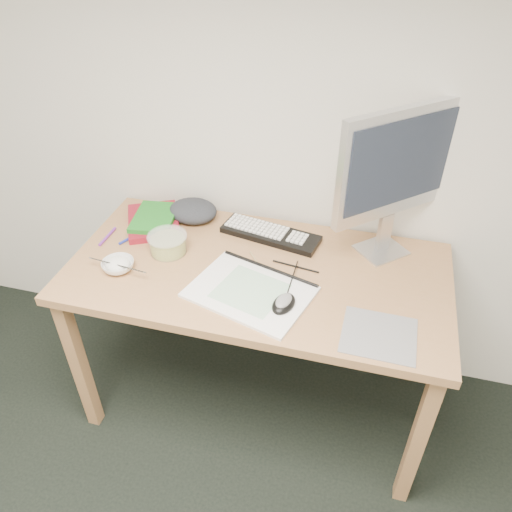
{
  "coord_description": "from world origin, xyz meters",
  "views": [
    {
      "loc": [
        0.44,
        0.04,
        1.9
      ],
      "look_at": [
        0.08,
        1.41,
        0.83
      ],
      "focal_mm": 35.0,
      "sensor_mm": 36.0,
      "label": 1
    }
  ],
  "objects_px": {
    "keyboard": "(271,234)",
    "sketchpad": "(250,292)",
    "desk": "(257,286)",
    "monitor": "(397,167)",
    "rice_bowl": "(118,266)"
  },
  "relations": [
    {
      "from": "desk",
      "to": "monitor",
      "type": "xyz_separation_m",
      "value": [
        0.43,
        0.23,
        0.44
      ]
    },
    {
      "from": "sketchpad",
      "to": "rice_bowl",
      "type": "height_order",
      "value": "rice_bowl"
    },
    {
      "from": "monitor",
      "to": "rice_bowl",
      "type": "relative_size",
      "value": 4.86
    },
    {
      "from": "sketchpad",
      "to": "keyboard",
      "type": "xyz_separation_m",
      "value": [
        -0.01,
        0.35,
        0.01
      ]
    },
    {
      "from": "keyboard",
      "to": "monitor",
      "type": "height_order",
      "value": "monitor"
    },
    {
      "from": "sketchpad",
      "to": "keyboard",
      "type": "bearing_deg",
      "value": 108.24
    },
    {
      "from": "sketchpad",
      "to": "keyboard",
      "type": "height_order",
      "value": "keyboard"
    },
    {
      "from": "desk",
      "to": "monitor",
      "type": "distance_m",
      "value": 0.66
    },
    {
      "from": "desk",
      "to": "keyboard",
      "type": "bearing_deg",
      "value": 90.26
    },
    {
      "from": "keyboard",
      "to": "rice_bowl",
      "type": "xyz_separation_m",
      "value": [
        -0.49,
        -0.35,
        0.01
      ]
    },
    {
      "from": "desk",
      "to": "sketchpad",
      "type": "distance_m",
      "value": 0.16
    },
    {
      "from": "rice_bowl",
      "to": "sketchpad",
      "type": "bearing_deg",
      "value": -0.25
    },
    {
      "from": "rice_bowl",
      "to": "keyboard",
      "type": "bearing_deg",
      "value": 35.47
    },
    {
      "from": "keyboard",
      "to": "sketchpad",
      "type": "bearing_deg",
      "value": -77.14
    },
    {
      "from": "keyboard",
      "to": "rice_bowl",
      "type": "distance_m",
      "value": 0.6
    }
  ]
}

